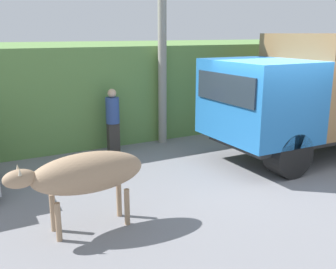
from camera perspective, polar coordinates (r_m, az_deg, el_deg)
name	(u,v)px	position (r m, az deg, el deg)	size (l,w,h in m)	color
ground_plane	(274,174)	(9.18, 15.08, -5.62)	(60.00, 60.00, 0.00)	gray
hillside_embankment	(141,80)	(14.75, -3.96, 7.83)	(32.00, 6.71, 2.73)	#608C47
cargo_truck	(332,88)	(11.09, 22.70, 6.27)	(6.51, 2.44, 3.07)	#2D2D2D
brown_cow	(86,174)	(6.34, -11.87, -5.60)	(2.18, 0.65, 1.28)	#9E7F60
pedestrian_on_hill	(113,118)	(10.39, -8.02, 2.41)	(0.36, 0.36, 1.69)	#38332D
utility_pole	(162,29)	(10.98, -0.85, 15.08)	(0.90, 0.24, 6.15)	gray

